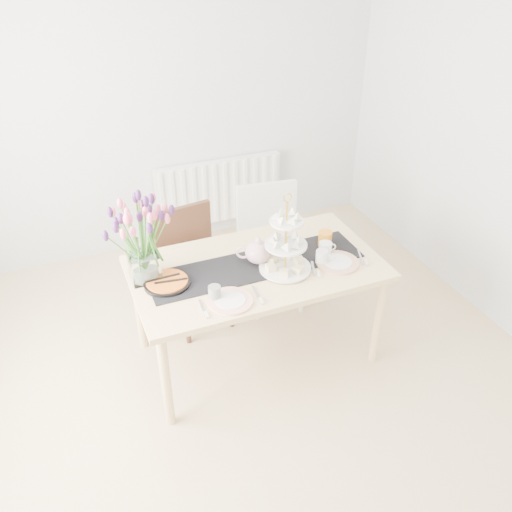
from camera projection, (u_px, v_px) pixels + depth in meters
name	position (u px, v px, depth m)	size (l,w,h in m)	color
room_shell	(260.00, 232.00, 2.75)	(4.50, 4.50, 4.50)	tan
radiator	(219.00, 191.00, 5.07)	(1.20, 0.08, 0.60)	white
dining_table	(256.00, 275.00, 3.52)	(1.60, 0.90, 0.75)	#D8B774
chair_brown	(191.00, 259.00, 3.96)	(0.50, 0.50, 0.90)	#361E13
chair_white	(271.00, 237.00, 4.16)	(0.53, 0.53, 0.95)	silver
table_runner	(256.00, 265.00, 3.48)	(1.40, 0.35, 0.01)	black
tulip_vase	(139.00, 229.00, 3.17)	(0.64, 0.64, 0.55)	silver
cake_stand	(286.00, 251.00, 3.37)	(0.33, 0.33, 0.49)	gold
teapot	(258.00, 252.00, 3.46)	(0.27, 0.22, 0.18)	silver
cream_jug	(325.00, 248.00, 3.58)	(0.09, 0.09, 0.09)	white
tart_tin	(167.00, 283.00, 3.30)	(0.29, 0.29, 0.03)	black
mug_grey	(215.00, 293.00, 3.16)	(0.07, 0.07, 0.09)	gray
mug_white	(322.00, 257.00, 3.48)	(0.08, 0.08, 0.09)	white
mug_orange	(325.00, 239.00, 3.65)	(0.09, 0.09, 0.11)	orange
plate_left	(230.00, 301.00, 3.16)	(0.27, 0.27, 0.01)	white
plate_right	(337.00, 263.00, 3.50)	(0.28, 0.28, 0.01)	silver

